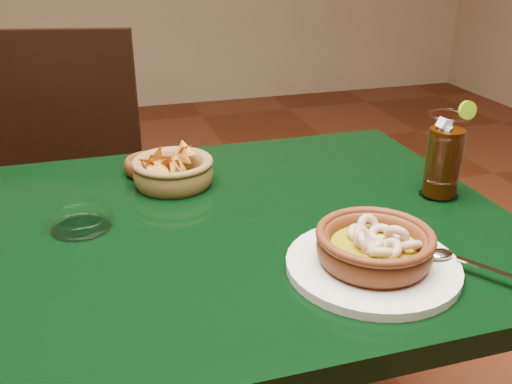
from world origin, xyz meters
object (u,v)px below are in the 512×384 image
object	(u,v)px
shrimp_plate	(374,251)
cola_drink	(444,157)
dining_chair	(64,193)
dining_table	(179,277)
chip_basket	(173,171)

from	to	relation	value
shrimp_plate	cola_drink	xyz separation A→B (m)	(0.25, 0.21, 0.05)
shrimp_plate	dining_chair	bearing A→B (deg)	117.58
dining_table	chip_basket	size ratio (longest dim) A/B	6.15
chip_basket	cola_drink	size ratio (longest dim) A/B	1.04
dining_table	cola_drink	xyz separation A→B (m)	(0.52, -0.01, 0.18)
dining_chair	chip_basket	bearing A→B (deg)	-64.59
dining_chair	cola_drink	world-z (taller)	dining_chair
dining_table	chip_basket	world-z (taller)	chip_basket
dining_chair	shrimp_plate	distance (m)	1.08
dining_table	dining_chair	size ratio (longest dim) A/B	1.23
dining_table	shrimp_plate	distance (m)	0.37
dining_chair	chip_basket	xyz separation A→B (m)	(0.25, -0.52, 0.24)
chip_basket	cola_drink	bearing A→B (deg)	-22.32
dining_chair	shrimp_plate	size ratio (longest dim) A/B	3.05
dining_chair	cola_drink	distance (m)	1.07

